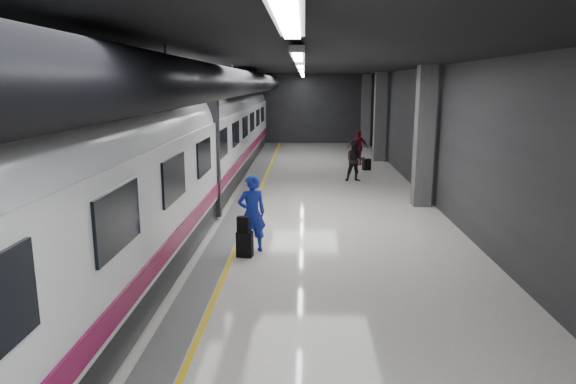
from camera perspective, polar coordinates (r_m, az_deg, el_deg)
ground at (r=15.11m, az=-0.93°, el=-3.11°), size 40.00×40.00×0.00m
platform_hall at (r=15.57m, az=-1.88°, el=10.51°), size 10.02×40.02×4.51m
train at (r=15.22m, az=-13.31°, el=4.62°), size 3.05×38.00×4.05m
traveler_main at (r=12.11m, az=-4.04°, el=-2.40°), size 0.80×0.67×1.87m
suitcase_main at (r=11.94m, az=-4.83°, el=-5.79°), size 0.40×0.28×0.60m
shoulder_bag at (r=11.79m, az=-5.00°, el=-3.60°), size 0.30×0.20×0.36m
traveler_far_a at (r=21.08m, az=7.49°, el=3.46°), size 0.85×0.68×1.70m
traveler_far_b at (r=25.50m, az=7.76°, el=4.91°), size 1.02×0.50×1.69m
suitcase_far at (r=24.02m, az=8.72°, el=3.05°), size 0.42×0.35×0.53m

